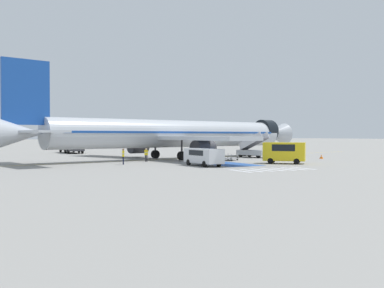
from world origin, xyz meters
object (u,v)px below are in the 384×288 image
Objects in this scene: ground_crew_1 at (123,155)px; baggage_cart at (230,158)px; traffic_cone_0 at (321,157)px; fuel_tanker at (71,143)px; service_van_1 at (284,151)px; airliner at (174,134)px; boarding_stairs_forward at (253,151)px; service_van_0 at (203,155)px; ground_crew_0 at (146,154)px.

baggage_cart is at bearing -66.89° from ground_crew_1.
baggage_cart is 13.44m from traffic_cone_0.
ground_crew_1 is (-1.85, -34.17, -0.71)m from fuel_tanker.
service_van_1 is (14.67, -40.91, -0.30)m from fuel_tanker.
airliner is at bearing 176.94° from baggage_cart.
service_van_1 is 2.69× the size of ground_crew_1.
boarding_stairs_forward is (11.63, -1.84, -2.42)m from airliner.
ground_crew_1 reaches higher than traffic_cone_0.
baggage_cart is at bearing 40.03° from service_van_0.
boarding_stairs_forward is 22.38m from ground_crew_1.
service_van_1 reaches higher than traffic_cone_0.
service_van_1 is (-4.97, -12.99, 0.46)m from boarding_stairs_forward.
fuel_tanker is at bearing 126.38° from traffic_cone_0.
boarding_stairs_forward is 34.15m from fuel_tanker.
boarding_stairs_forward reaches higher than baggage_cart.
airliner is at bearing -71.88° from fuel_tanker.
airliner reaches higher than fuel_tanker.
service_van_1 is (9.95, -0.66, 0.31)m from service_van_0.
service_van_1 is 8.14× the size of traffic_cone_0.
airliner is 9.96× the size of service_van_1.
airliner is at bearing 60.63° from ground_crew_0.
airliner is at bearing 158.27° from boarding_stairs_forward.
airliner is 26.79× the size of ground_crew_1.
fuel_tanker reaches higher than service_van_0.
service_van_1 is 8.34m from baggage_cart.
fuel_tanker is 6.36× the size of ground_crew_0.
boarding_stairs_forward is 13.91m from service_van_1.
service_van_0 is (-3.30, -14.17, -2.27)m from airliner.
boarding_stairs_forward reaches higher than service_van_1.
airliner is 81.13× the size of traffic_cone_0.
ground_crew_0 is 2.84× the size of traffic_cone_0.
ground_crew_1 is at bearing -92.05° from fuel_tanker.
ground_crew_0 is at bearing 168.88° from traffic_cone_0.
boarding_stairs_forward is 9.69× the size of traffic_cone_0.
airliner is 12.02m from boarding_stairs_forward.
boarding_stairs_forward is 3.41× the size of ground_crew_0.
airliner is 14.72m from service_van_0.
service_van_1 is at bearing -151.92° from traffic_cone_0.
service_van_0 is (4.72, -40.25, -0.61)m from fuel_tanker.
boarding_stairs_forward reaches higher than ground_crew_1.
baggage_cart is (-2.18, 7.97, -1.15)m from service_van_1.
boarding_stairs_forward is at bearing 130.97° from traffic_cone_0.
boarding_stairs_forward is 8.76m from baggage_cart.
baggage_cart is 1.84× the size of ground_crew_0.
fuel_tanker reaches higher than baggage_cart.
ground_crew_1 is (-9.86, -8.09, -2.37)m from airliner.
ground_crew_1 reaches higher than baggage_cart.
airliner is 15.51× the size of baggage_cart.
service_van_1 is at bearing -93.99° from ground_crew_1.
airliner reaches higher than ground_crew_0.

